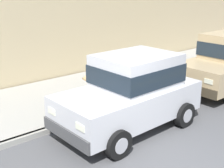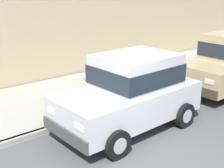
# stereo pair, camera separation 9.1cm
# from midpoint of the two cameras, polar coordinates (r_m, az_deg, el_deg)

# --- Properties ---
(curb) EXTENTS (0.16, 64.00, 0.14)m
(curb) POSITION_cam_midpoint_polar(r_m,az_deg,el_deg) (8.10, -7.49, -7.01)
(curb) COLOR gray
(curb) RESTS_ON ground
(sidewalk) EXTENTS (3.60, 64.00, 0.14)m
(sidewalk) POSITION_cam_midpoint_polar(r_m,az_deg,el_deg) (9.56, -13.40, -3.41)
(sidewalk) COLOR #99968E
(sidewalk) RESTS_ON ground
(car_silver_hatchback) EXTENTS (2.02, 3.83, 1.88)m
(car_silver_hatchback) POSITION_cam_midpoint_polar(r_m,az_deg,el_deg) (7.56, 3.35, -1.33)
(car_silver_hatchback) COLOR #BCBCC1
(car_silver_hatchback) RESTS_ON ground
(dog_tan) EXTENTS (0.72, 0.38, 0.49)m
(dog_tan) POSITION_cam_midpoint_polar(r_m,az_deg,el_deg) (10.15, -4.09, 0.46)
(dog_tan) COLOR tan
(dog_tan) RESTS_ON sidewalk
(building_facade) EXTENTS (0.50, 20.00, 5.13)m
(building_facade) POSITION_cam_midpoint_polar(r_m,az_deg,el_deg) (13.58, 1.38, 14.09)
(building_facade) COLOR tan
(building_facade) RESTS_ON ground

